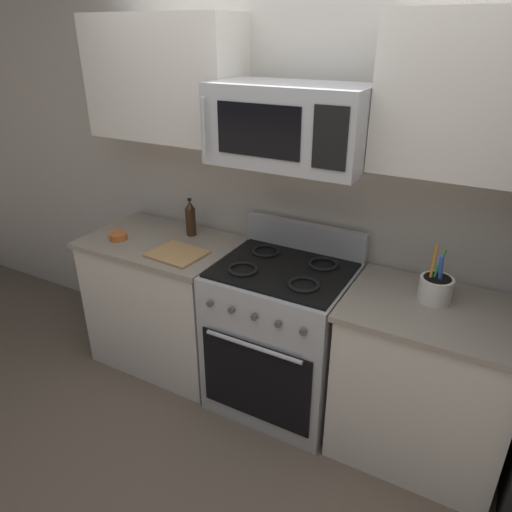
% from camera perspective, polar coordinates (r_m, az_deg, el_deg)
% --- Properties ---
extents(ground_plane, '(16.00, 16.00, 0.00)m').
position_cam_1_polar(ground_plane, '(2.80, -3.48, -24.13)').
color(ground_plane, '#6B5B4C').
extents(wall_back, '(8.00, 0.10, 2.60)m').
position_cam_1_polar(wall_back, '(2.85, 6.98, 8.46)').
color(wall_back, beige).
rests_on(wall_back, ground).
extents(counter_left, '(0.97, 0.65, 0.91)m').
position_cam_1_polar(counter_left, '(3.31, -10.72, -5.35)').
color(counter_left, silver).
rests_on(counter_left, ground).
extents(range_oven, '(0.76, 0.69, 1.09)m').
position_cam_1_polar(range_oven, '(2.89, 3.09, -9.44)').
color(range_oven, '#B2B5BA').
rests_on(range_oven, ground).
extents(counter_right, '(0.87, 0.65, 0.91)m').
position_cam_1_polar(counter_right, '(2.73, 19.37, -14.04)').
color(counter_right, silver).
rests_on(counter_right, ground).
extents(microwave, '(0.79, 0.44, 0.39)m').
position_cam_1_polar(microwave, '(2.43, 4.09, 15.37)').
color(microwave, '#B2B5BA').
extents(upper_cabinets_left, '(0.96, 0.34, 0.69)m').
position_cam_1_polar(upper_cabinets_left, '(3.00, -10.90, 20.15)').
color(upper_cabinets_left, silver).
extents(upper_cabinets_right, '(0.86, 0.34, 0.69)m').
position_cam_1_polar(upper_cabinets_right, '(2.34, 25.53, 16.84)').
color(upper_cabinets_right, silver).
extents(utensil_crock, '(0.16, 0.16, 0.28)m').
position_cam_1_polar(utensil_crock, '(2.50, 20.72, -3.62)').
color(utensil_crock, white).
rests_on(utensil_crock, counter_right).
extents(cutting_board, '(0.33, 0.28, 0.02)m').
position_cam_1_polar(cutting_board, '(2.87, -9.43, 0.25)').
color(cutting_board, tan).
rests_on(cutting_board, counter_left).
extents(bottle_soy, '(0.07, 0.07, 0.25)m').
position_cam_1_polar(bottle_soy, '(3.11, -7.85, 4.49)').
color(bottle_soy, '#382314').
rests_on(bottle_soy, counter_left).
extents(prep_bowl, '(0.11, 0.11, 0.04)m').
position_cam_1_polar(prep_bowl, '(3.17, -16.16, 2.30)').
color(prep_bowl, '#D1662D').
rests_on(prep_bowl, counter_left).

